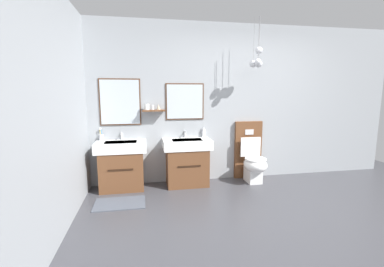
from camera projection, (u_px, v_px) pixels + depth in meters
The scene contains 11 objects.
ground_plane at pixel (305, 233), 2.98m from camera, with size 6.63×5.13×0.10m, color #3D3D42.
wall_back at pixel (244, 103), 4.61m from camera, with size 5.43×0.62×2.62m.
wall_left at pixel (35, 116), 2.28m from camera, with size 0.12×3.93×2.62m, color #999EA3.
bath_mat at pixel (120, 203), 3.62m from camera, with size 0.68×0.44×0.01m, color #474C56.
vanity_sink_left at pixel (122, 164), 4.13m from camera, with size 0.77×0.47×0.75m.
tap_on_left_sink at pixel (121, 135), 4.23m from camera, with size 0.03×0.13×0.11m.
vanity_sink_right at pixel (187, 161), 4.32m from camera, with size 0.77×0.47×0.75m.
tap_on_right_sink at pixel (185, 133), 4.41m from camera, with size 0.03×0.13×0.11m.
toilet at pixel (252, 159), 4.52m from camera, with size 0.48×0.62×1.00m.
toothbrush_cup at pixel (101, 137), 4.16m from camera, with size 0.07×0.07×0.20m.
soap_dispenser at pixel (204, 133), 4.47m from camera, with size 0.06×0.06×0.17m.
Camera 1 is at (-1.75, -2.49, 1.52)m, focal length 24.91 mm.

